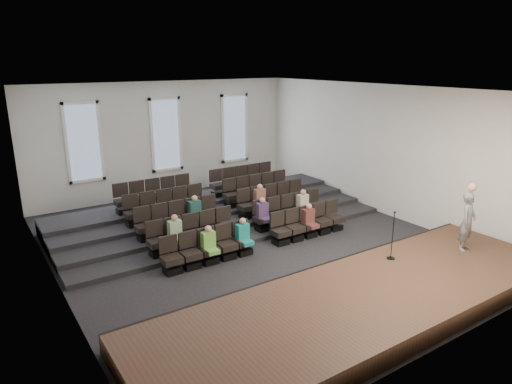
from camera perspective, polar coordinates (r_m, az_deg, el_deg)
ground at (r=15.30m, az=-0.46°, el=-6.37°), size 14.00×14.00×0.00m
ceiling at (r=14.14m, az=-0.50°, el=12.71°), size 12.00×14.00×0.02m
wall_back at (r=20.65m, az=-11.23°, el=6.52°), size 12.00×0.04×5.00m
wall_front at (r=9.69m, az=22.90°, el=-5.57°), size 12.00×0.04×5.00m
wall_left at (r=12.43m, az=-24.44°, el=-1.06°), size 0.04×14.00×5.00m
wall_right at (r=18.43m, az=15.48°, el=5.09°), size 0.04×14.00×5.00m
stage at (r=11.68m, az=13.70°, el=-13.12°), size 11.80×3.60×0.50m
stage_lip at (r=12.78m, az=7.84°, el=-10.08°), size 11.80×0.06×0.52m
risers at (r=17.80m, az=-6.04°, el=-2.47°), size 11.80×4.80×0.60m
seating_rows at (r=16.29m, az=-3.42°, el=-2.40°), size 6.80×4.70×1.67m
windows at (r=20.55m, az=-11.19°, el=7.05°), size 8.44×0.10×3.24m
audience at (r=15.26m, az=-1.12°, el=-3.17°), size 5.45×2.64×1.10m
speaker at (r=14.57m, az=24.93°, el=-3.36°), size 0.72×0.56×1.75m
mic_stand at (r=13.34m, az=16.61°, el=-6.33°), size 0.23×0.23×1.40m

